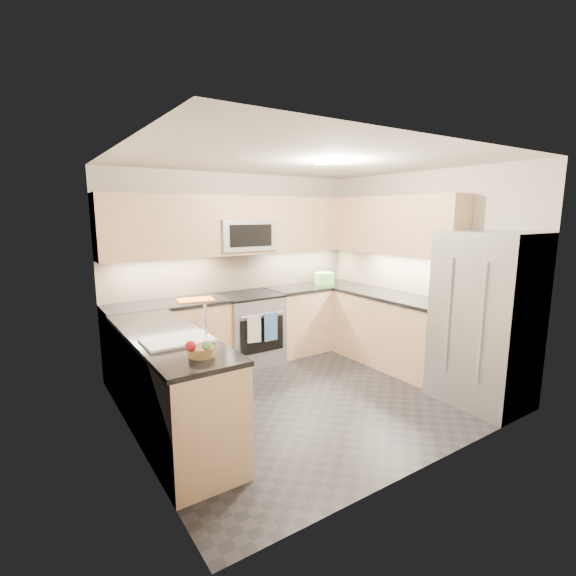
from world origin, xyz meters
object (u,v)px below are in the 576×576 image
Objects in this scene: microwave at (244,235)px; cutting_board at (196,300)px; gas_range at (250,329)px; utensil_bowl at (324,278)px; fruit_basket at (202,352)px; refrigerator at (485,320)px.

cutting_board is at bearing -167.72° from microwave.
cutting_board is at bearing -177.02° from gas_range.
utensil_bowl is at bearing -2.85° from microwave.
cutting_board is (-2.06, -0.10, -0.08)m from utensil_bowl.
fruit_basket is at bearing -124.85° from microwave.
fruit_basket is at bearing -126.52° from gas_range.
gas_range is at bearing 2.98° from cutting_board.
gas_range is 2.51m from fruit_basket.
gas_range is 0.51× the size of refrigerator.
fruit_basket is (-2.77, -2.03, -0.05)m from utensil_bowl.
refrigerator is 4.22× the size of cutting_board.
refrigerator is 2.95m from fruit_basket.
refrigerator is (1.45, -2.43, 0.45)m from gas_range.
refrigerator reaches higher than gas_range.
microwave is 1.47m from utensil_bowl.
utensil_bowl is 3.43m from fruit_basket.
microwave reaches higher than gas_range.
utensil_bowl is at bearing 2.62° from gas_range.
microwave is 1.08m from cutting_board.
gas_range is at bearing -177.38° from utensil_bowl.
microwave is at bearing 90.00° from gas_range.
gas_range is 2.14× the size of cutting_board.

